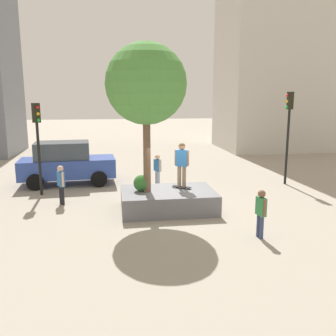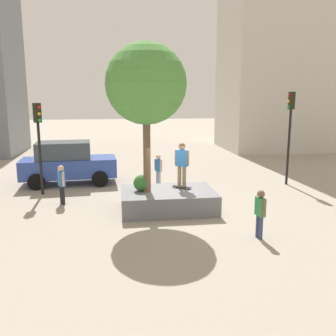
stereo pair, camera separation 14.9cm
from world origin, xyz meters
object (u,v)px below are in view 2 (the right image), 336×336
at_px(sedan_parked, 68,163).
at_px(traffic_light_corner, 290,122).
at_px(passerby_with_bag, 158,168).
at_px(planter_ledge, 168,200).
at_px(pedestrian_crossing, 62,182).
at_px(plaza_tree, 146,84).
at_px(skateboard, 182,187).
at_px(skateboarder, 182,162).
at_px(traffic_light_median, 39,133).
at_px(bystander_watching, 260,211).

distance_m(sedan_parked, traffic_light_corner, 11.33).
bearing_deg(passerby_with_bag, planter_ledge, -90.79).
bearing_deg(pedestrian_crossing, plaza_tree, -22.67).
xyz_separation_m(planter_ledge, skateboard, (0.59, 0.28, 0.45)).
distance_m(skateboarder, traffic_light_median, 6.65).
relative_size(planter_ledge, sedan_parked, 0.76).
bearing_deg(skateboarder, skateboard, 1.79).
height_order(skateboard, skateboarder, skateboarder).
bearing_deg(passerby_with_bag, traffic_light_median, -169.79).
height_order(planter_ledge, plaza_tree, plaza_tree).
bearing_deg(plaza_tree, planter_ledge, 3.03).
height_order(sedan_parked, traffic_light_median, traffic_light_median).
distance_m(passerby_with_bag, bystander_watching, 7.65).
height_order(planter_ledge, sedan_parked, sedan_parked).
bearing_deg(bystander_watching, traffic_light_median, 141.26).
distance_m(planter_ledge, skateboarder, 1.62).
distance_m(planter_ledge, pedestrian_crossing, 4.50).
relative_size(passerby_with_bag, bystander_watching, 1.02).
bearing_deg(traffic_light_median, skateboard, -24.89).
height_order(skateboarder, bystander_watching, skateboarder).
height_order(traffic_light_corner, passerby_with_bag, traffic_light_corner).
bearing_deg(plaza_tree, traffic_light_corner, 25.22).
xyz_separation_m(plaza_tree, pedestrian_crossing, (-3.43, 1.43, -3.89)).
relative_size(traffic_light_corner, passerby_with_bag, 2.93).
bearing_deg(skateboard, skateboarder, -178.21).
distance_m(plaza_tree, traffic_light_corner, 8.32).
distance_m(plaza_tree, traffic_light_median, 5.86).
xyz_separation_m(planter_ledge, passerby_with_bag, (0.06, 4.02, 0.52)).
bearing_deg(bystander_watching, skateboarder, 118.02).
bearing_deg(sedan_parked, bystander_watching, -49.92).
xyz_separation_m(planter_ledge, plaza_tree, (-0.81, -0.04, 4.44)).
bearing_deg(planter_ledge, pedestrian_crossing, 161.87).
xyz_separation_m(traffic_light_corner, traffic_light_median, (-11.93, -0.39, -0.32)).
height_order(plaza_tree, passerby_with_bag, plaza_tree).
distance_m(traffic_light_median, bystander_watching, 10.23).
xyz_separation_m(plaza_tree, traffic_light_median, (-4.56, 3.09, -2.00)).
bearing_deg(pedestrian_crossing, planter_ledge, -18.13).
distance_m(skateboarder, passerby_with_bag, 3.90).
bearing_deg(skateboarder, traffic_light_median, 155.11).
distance_m(bystander_watching, pedestrian_crossing, 8.15).
distance_m(skateboard, passerby_with_bag, 3.78).
height_order(traffic_light_corner, pedestrian_crossing, traffic_light_corner).
xyz_separation_m(passerby_with_bag, bystander_watching, (2.41, -7.26, -0.01)).
bearing_deg(passerby_with_bag, plaza_tree, -102.07).
bearing_deg(bystander_watching, planter_ledge, 127.25).
bearing_deg(bystander_watching, passerby_with_bag, 108.36).
bearing_deg(traffic_light_corner, sedan_parked, 171.87).
relative_size(skateboarder, sedan_parked, 0.37).
distance_m(traffic_light_corner, traffic_light_median, 11.94).
relative_size(skateboard, passerby_with_bag, 0.49).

